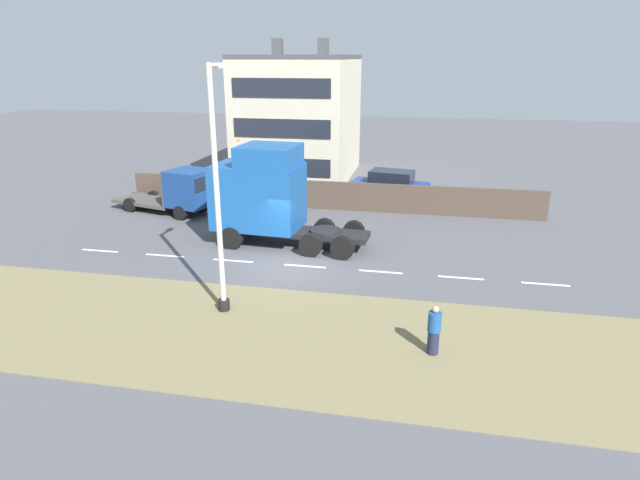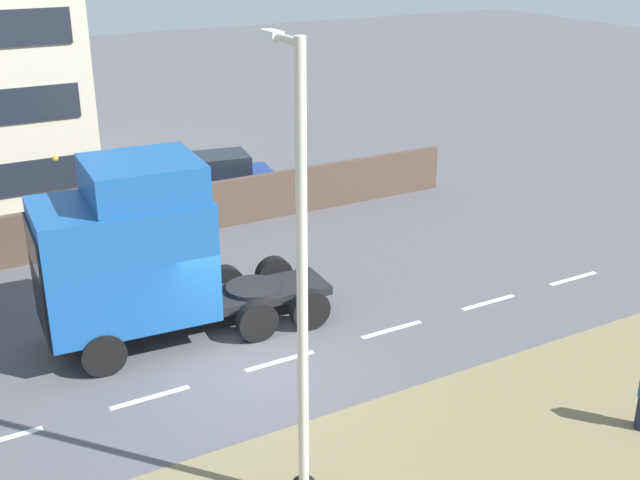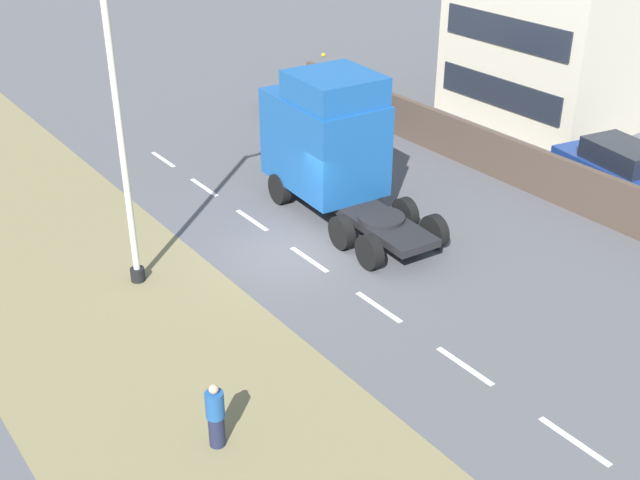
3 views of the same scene
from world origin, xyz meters
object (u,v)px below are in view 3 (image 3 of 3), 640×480
(parked_car, at_px, (618,173))
(lamp_post, at_px, (125,157))
(lorry_cab, at_px, (329,142))
(flatbed_truck, at_px, (316,102))
(pedestrian, at_px, (216,416))

(parked_car, xyz_separation_m, lamp_post, (-15.33, 4.54, 2.74))
(lorry_cab, relative_size, lamp_post, 0.89)
(lorry_cab, distance_m, flatbed_truck, 7.00)
(lamp_post, xyz_separation_m, pedestrian, (-1.55, -7.12, -2.98))
(lorry_cab, bearing_deg, parked_car, -28.59)
(lorry_cab, distance_m, lamp_post, 7.30)
(lamp_post, bearing_deg, pedestrian, -102.28)
(flatbed_truck, height_order, pedestrian, flatbed_truck)
(flatbed_truck, distance_m, parked_car, 11.94)
(lorry_cab, height_order, pedestrian, lorry_cab)
(lorry_cab, bearing_deg, pedestrian, -134.17)
(parked_car, height_order, lamp_post, lamp_post)
(pedestrian, bearing_deg, parked_car, 8.70)
(parked_car, distance_m, pedestrian, 17.08)
(flatbed_truck, distance_m, lamp_post, 12.88)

